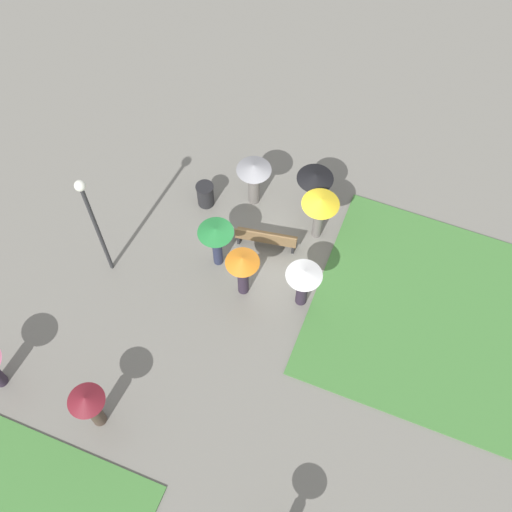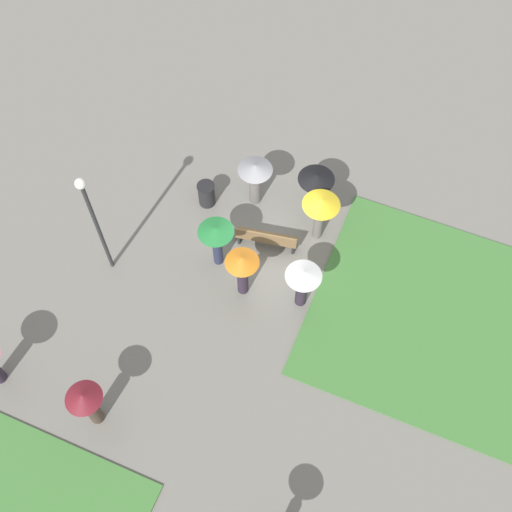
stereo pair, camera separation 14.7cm
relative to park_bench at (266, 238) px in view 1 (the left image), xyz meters
The scene contains 12 objects.
ground_plane 0.59m from the park_bench, 122.49° to the right, with size 90.00×90.00×0.00m, color slate.
lawn_patch_near 6.42m from the park_bench, behind, with size 8.64×6.93×0.06m.
park_bench is the anchor object (origin of this frame).
lamp_post 5.58m from the park_bench, 30.76° to the left, with size 0.32×0.32×4.54m.
trash_bin 2.66m from the park_bench, 18.87° to the right, with size 0.61×0.61×0.92m.
crowd_person_white 2.43m from the park_bench, 140.03° to the left, with size 1.09×1.09×1.88m.
crowd_person_green 1.90m from the park_bench, 42.18° to the left, with size 1.11×1.11×1.94m.
crowd_person_orange 2.01m from the park_bench, 87.65° to the left, with size 1.03×1.03×2.00m.
crowd_person_grey 2.08m from the park_bench, 56.37° to the right, with size 1.14×1.14×1.89m.
crowd_person_yellow 2.04m from the park_bench, 142.98° to the right, with size 1.19×1.19×2.00m.
crowd_person_black 2.39m from the park_bench, 112.59° to the right, with size 1.20×1.20×1.73m.
lone_walker_near_lawn 7.50m from the park_bench, 72.25° to the left, with size 1.00×1.00×1.97m.
Camera 1 is at (-3.54, 10.52, 18.01)m, focal length 45.00 mm.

